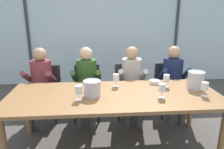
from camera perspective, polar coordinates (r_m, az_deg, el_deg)
The scene contains 22 objects.
ground at distance 3.84m, azimuth -0.79°, elevation -9.90°, with size 14.00×14.00×0.00m, color #4C4742.
window_glass_panel at distance 5.14m, azimuth -2.13°, elevation 11.94°, with size 7.83×0.03×2.60m, color silver.
window_mullion_left at distance 5.34m, azimuth -21.72°, elevation 10.99°, with size 0.06×0.06×2.60m, color #38383D.
window_mullion_right at distance 5.49m, azimuth 16.97°, elevation 11.54°, with size 0.06×0.06×2.60m, color #38383D.
hillside_vineyard at distance 8.20m, azimuth -3.09°, elevation 11.99°, with size 13.83×2.40×2.13m, color #477A38.
dining_table at distance 2.66m, azimuth 0.61°, elevation -6.52°, with size 2.63×1.03×0.73m.
chair_near_curtain at distance 3.67m, azimuth -17.14°, elevation -3.49°, with size 0.47×0.47×0.86m.
chair_left_of_center at distance 3.57m, azimuth -6.73°, elevation -3.40°, with size 0.45×0.45×0.86m.
chair_center at distance 3.61m, azimuth 4.31°, elevation -3.09°, with size 0.46×0.46×0.86m.
chair_right_of_center at distance 3.79m, azimuth 14.81°, elevation -2.67°, with size 0.47×0.47×0.86m.
person_maroon_top at distance 3.49m, azimuth -18.73°, elevation -1.65°, with size 0.49×0.63×1.18m.
person_olive_shirt at distance 3.39m, azimuth -6.86°, elevation -1.43°, with size 0.47×0.62×1.18m.
person_beige_jumper at distance 3.43m, azimuth 5.37°, elevation -1.13°, with size 0.48×0.62×1.18m.
person_navy_polo at distance 3.61m, azimuth 16.23°, elevation -0.82°, with size 0.49×0.63×1.18m.
ice_bucket_primary at distance 3.00m, azimuth 21.62°, elevation -1.34°, with size 0.22×0.22×0.23m.
ice_bucket_secondary at distance 2.55m, azimuth -5.39°, elevation -3.66°, with size 0.21×0.21×0.20m.
tasting_bowl at distance 3.06m, azimuth 11.42°, elevation -1.97°, with size 0.14×0.14×0.05m, color silver.
wine_glass_by_left_taster at distance 2.93m, azimuth 14.45°, elevation -1.10°, with size 0.08×0.08×0.17m.
wine_glass_near_bucket at distance 2.45m, azimuth -8.95°, elevation -4.24°, with size 0.08×0.08×0.17m.
wine_glass_center_pour at distance 2.86m, azimuth 1.11°, elevation -0.97°, with size 0.08×0.08×0.17m.
wine_glass_by_right_taster at distance 2.77m, azimuth 23.72°, elevation -2.94°, with size 0.08×0.08×0.17m.
wine_glass_spare_empty at distance 2.55m, azimuth 13.31°, elevation -3.64°, with size 0.08×0.08×0.17m.
Camera 1 is at (-0.22, -2.43, 1.71)m, focal length 33.92 mm.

